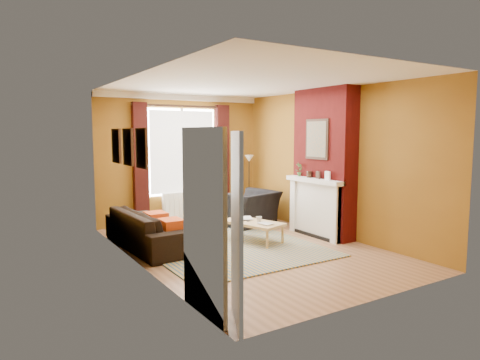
{
  "coord_description": "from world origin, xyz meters",
  "views": [
    {
      "loc": [
        -3.89,
        -6.06,
        1.97
      ],
      "look_at": [
        0.0,
        0.25,
        1.15
      ],
      "focal_mm": 32.0,
      "sensor_mm": 36.0,
      "label": 1
    }
  ],
  "objects_px": {
    "floor_lamp": "(249,168)",
    "armchair": "(249,208)",
    "sofa": "(150,229)",
    "coffee_table": "(253,224)",
    "wicker_stool": "(197,213)"
  },
  "relations": [
    {
      "from": "floor_lamp",
      "to": "armchair",
      "type": "bearing_deg",
      "value": -123.33
    },
    {
      "from": "coffee_table",
      "to": "floor_lamp",
      "type": "relative_size",
      "value": 0.85
    },
    {
      "from": "sofa",
      "to": "coffee_table",
      "type": "xyz_separation_m",
      "value": [
        1.71,
        -0.63,
        0.01
      ]
    },
    {
      "from": "floor_lamp",
      "to": "sofa",
      "type": "bearing_deg",
      "value": -154.08
    },
    {
      "from": "armchair",
      "to": "floor_lamp",
      "type": "relative_size",
      "value": 0.78
    },
    {
      "from": "wicker_stool",
      "to": "floor_lamp",
      "type": "relative_size",
      "value": 0.33
    },
    {
      "from": "armchair",
      "to": "wicker_stool",
      "type": "distance_m",
      "value": 1.12
    },
    {
      "from": "sofa",
      "to": "coffee_table",
      "type": "distance_m",
      "value": 1.82
    },
    {
      "from": "armchair",
      "to": "coffee_table",
      "type": "relative_size",
      "value": 0.91
    },
    {
      "from": "armchair",
      "to": "floor_lamp",
      "type": "bearing_deg",
      "value": -138.37
    },
    {
      "from": "sofa",
      "to": "armchair",
      "type": "height_order",
      "value": "armchair"
    },
    {
      "from": "wicker_stool",
      "to": "floor_lamp",
      "type": "distance_m",
      "value": 1.72
    },
    {
      "from": "sofa",
      "to": "floor_lamp",
      "type": "distance_m",
      "value": 3.4
    },
    {
      "from": "sofa",
      "to": "armchair",
      "type": "distance_m",
      "value": 2.47
    },
    {
      "from": "sofa",
      "to": "floor_lamp",
      "type": "height_order",
      "value": "floor_lamp"
    }
  ]
}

